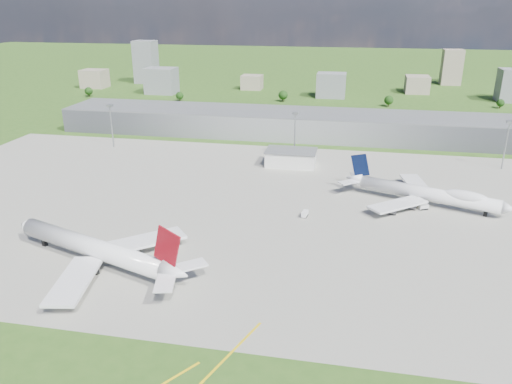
% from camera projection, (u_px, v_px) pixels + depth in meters
% --- Properties ---
extents(ground, '(1400.00, 1400.00, 0.00)m').
position_uv_depth(ground, '(285.00, 141.00, 316.52)').
color(ground, '#2F551A').
rests_on(ground, ground).
extents(apron, '(360.00, 190.00, 0.08)m').
position_uv_depth(apron, '(273.00, 207.00, 213.91)').
color(apron, gray).
rests_on(apron, ground).
extents(terminal, '(300.00, 42.00, 15.00)m').
position_uv_depth(terminal, '(289.00, 124.00, 327.59)').
color(terminal, gray).
rests_on(terminal, ground).
extents(ops_building, '(26.00, 16.00, 8.00)m').
position_uv_depth(ops_building, '(291.00, 158.00, 267.48)').
color(ops_building, silver).
rests_on(ops_building, ground).
extents(mast_west, '(3.50, 2.00, 25.90)m').
position_uv_depth(mast_west, '(111.00, 118.00, 295.98)').
color(mast_west, gray).
rests_on(mast_west, ground).
extents(mast_center, '(3.50, 2.00, 25.90)m').
position_uv_depth(mast_center, '(295.00, 127.00, 276.32)').
color(mast_center, gray).
rests_on(mast_center, ground).
extents(mast_east, '(3.50, 2.00, 25.90)m').
position_uv_depth(mast_east, '(507.00, 136.00, 256.67)').
color(mast_east, gray).
rests_on(mast_east, ground).
extents(airliner_red_twin, '(74.75, 56.78, 21.18)m').
position_uv_depth(airliner_red_twin, '(98.00, 250.00, 165.32)').
color(airliner_red_twin, white).
rests_on(airliner_red_twin, ground).
extents(airliner_blue_quad, '(69.01, 52.70, 18.70)m').
position_uv_depth(airliner_blue_quad, '(427.00, 194.00, 214.82)').
color(airliner_blue_quad, white).
rests_on(airliner_blue_quad, ground).
extents(tug_yellow, '(4.18, 4.17, 1.85)m').
position_uv_depth(tug_yellow, '(164.00, 237.00, 185.18)').
color(tug_yellow, '#D3C10C').
rests_on(tug_yellow, ground).
extents(van_white_near, '(2.68, 4.82, 2.36)m').
position_uv_depth(van_white_near, '(305.00, 214.00, 204.40)').
color(van_white_near, white).
rests_on(van_white_near, ground).
extents(van_white_far, '(4.57, 3.43, 2.19)m').
position_uv_depth(van_white_far, '(424.00, 207.00, 211.39)').
color(van_white_far, silver).
rests_on(van_white_far, ground).
extents(bldg_far_w, '(24.00, 20.00, 18.00)m').
position_uv_depth(bldg_far_w, '(95.00, 79.00, 508.42)').
color(bldg_far_w, gray).
rests_on(bldg_far_w, ground).
extents(bldg_w, '(28.00, 22.00, 24.00)m').
position_uv_depth(bldg_w, '(161.00, 81.00, 474.72)').
color(bldg_w, slate).
rests_on(bldg_w, ground).
extents(bldg_cw, '(20.00, 18.00, 14.00)m').
position_uv_depth(bldg_cw, '(252.00, 82.00, 498.87)').
color(bldg_cw, gray).
rests_on(bldg_cw, ground).
extents(bldg_c, '(26.00, 20.00, 22.00)m').
position_uv_depth(bldg_c, '(331.00, 85.00, 455.65)').
color(bldg_c, slate).
rests_on(bldg_c, ground).
extents(bldg_ce, '(22.00, 24.00, 16.00)m').
position_uv_depth(bldg_ce, '(417.00, 84.00, 479.09)').
color(bldg_ce, gray).
rests_on(bldg_ce, ground).
extents(bldg_tall_w, '(22.00, 20.00, 44.00)m').
position_uv_depth(bldg_tall_w, '(146.00, 62.00, 533.28)').
color(bldg_tall_w, slate).
rests_on(bldg_tall_w, ground).
extents(bldg_tall_e, '(20.00, 18.00, 36.00)m').
position_uv_depth(bldg_tall_e, '(452.00, 67.00, 523.36)').
color(bldg_tall_e, gray).
rests_on(bldg_tall_e, ground).
extents(tree_far_w, '(7.20, 7.20, 8.80)m').
position_uv_depth(tree_far_w, '(89.00, 91.00, 460.38)').
color(tree_far_w, '#382314').
rests_on(tree_far_w, ground).
extents(tree_w, '(6.75, 6.75, 8.25)m').
position_uv_depth(tree_w, '(180.00, 96.00, 439.84)').
color(tree_w, '#382314').
rests_on(tree_w, ground).
extents(tree_c, '(8.10, 8.10, 9.90)m').
position_uv_depth(tree_c, '(283.00, 95.00, 437.15)').
color(tree_c, '#382314').
rests_on(tree_c, ground).
extents(tree_e, '(7.65, 7.65, 9.35)m').
position_uv_depth(tree_e, '(389.00, 100.00, 416.61)').
color(tree_e, '#382314').
rests_on(tree_e, ground).
extents(tree_far_e, '(6.30, 6.30, 7.70)m').
position_uv_depth(tree_far_e, '(500.00, 103.00, 410.04)').
color(tree_far_e, '#382314').
rests_on(tree_far_e, ground).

